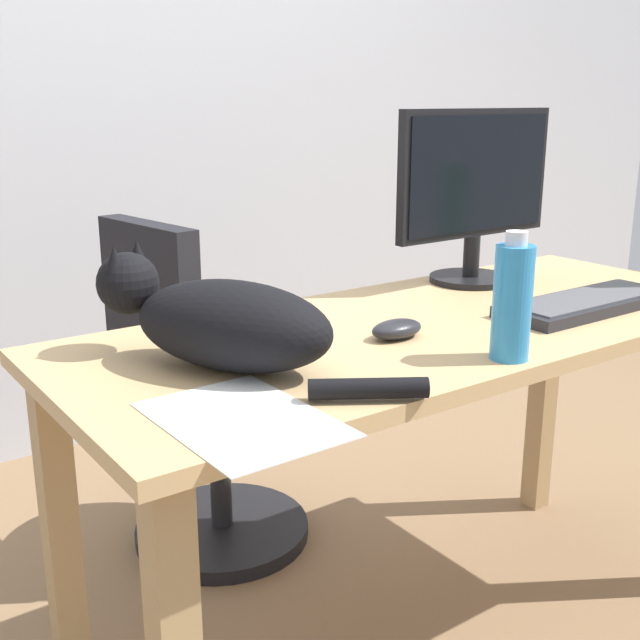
# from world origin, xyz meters

# --- Properties ---
(ground_plane) EXTENTS (8.00, 8.00, 0.00)m
(ground_plane) POSITION_xyz_m (0.00, 0.00, 0.00)
(ground_plane) COLOR #846647
(back_wall) EXTENTS (6.00, 0.04, 2.60)m
(back_wall) POSITION_xyz_m (0.00, 1.51, 1.30)
(back_wall) COLOR silver
(back_wall) RESTS_ON ground_plane
(desk) EXTENTS (1.53, 0.63, 0.76)m
(desk) POSITION_xyz_m (0.00, 0.00, 0.64)
(desk) COLOR tan
(desk) RESTS_ON ground_plane
(office_chair) EXTENTS (0.48, 0.48, 0.91)m
(office_chair) POSITION_xyz_m (-0.21, 0.64, 0.39)
(office_chair) COLOR black
(office_chair) RESTS_ON ground_plane
(monitor) EXTENTS (0.48, 0.20, 0.41)m
(monitor) POSITION_xyz_m (0.32, 0.20, 0.98)
(monitor) COLOR black
(monitor) RESTS_ON desk
(keyboard) EXTENTS (0.44, 0.15, 0.03)m
(keyboard) POSITION_xyz_m (0.34, -0.13, 0.77)
(keyboard) COLOR #232328
(keyboard) RESTS_ON desk
(cat) EXTENTS (0.34, 0.55, 0.20)m
(cat) POSITION_xyz_m (-0.48, -0.00, 0.84)
(cat) COLOR black
(cat) RESTS_ON desk
(computer_mouse) EXTENTS (0.11, 0.06, 0.04)m
(computer_mouse) POSITION_xyz_m (-0.14, -0.05, 0.78)
(computer_mouse) COLOR #232328
(computer_mouse) RESTS_ON desk
(paper_sheet) EXTENTS (0.22, 0.30, 0.00)m
(paper_sheet) POSITION_xyz_m (-0.57, -0.22, 0.76)
(paper_sheet) COLOR white
(paper_sheet) RESTS_ON desk
(water_bottle) EXTENTS (0.07, 0.07, 0.22)m
(water_bottle) POSITION_xyz_m (-0.06, -0.26, 0.86)
(water_bottle) COLOR #2D8CD1
(water_bottle) RESTS_ON desk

